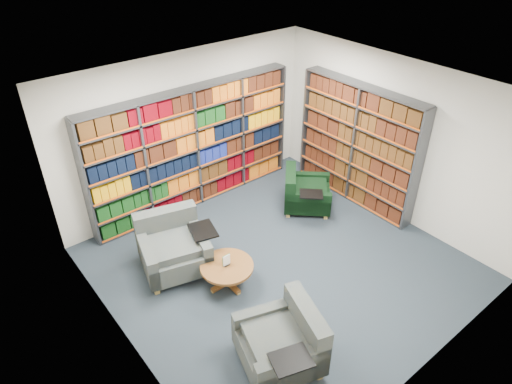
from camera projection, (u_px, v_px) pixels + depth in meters
room_shell at (283, 189)px, 6.41m from camera, size 5.02×5.02×2.82m
bookshelf_back at (194, 148)px, 8.10m from camera, size 4.00×0.28×2.20m
bookshelf_right at (357, 145)px, 8.20m from camera, size 0.28×2.50×2.20m
chair_teal_left at (173, 247)px, 6.97m from camera, size 1.25×1.18×0.87m
chair_green_right at (303, 193)px, 8.33m from camera, size 1.16×1.16×0.75m
chair_teal_front at (286, 342)px, 5.51m from camera, size 1.14×1.20×0.83m
coffee_table at (227, 269)px, 6.65m from camera, size 0.78×0.78×0.55m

